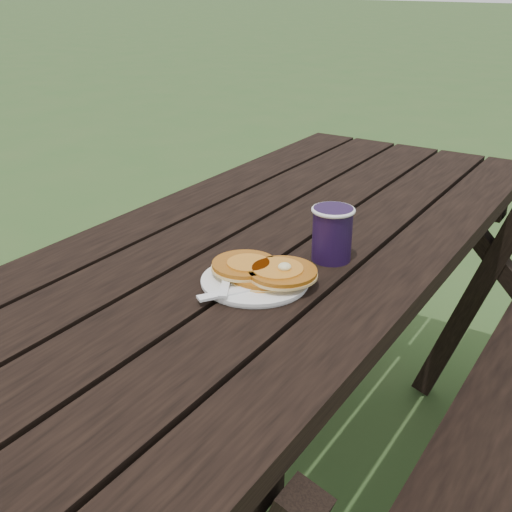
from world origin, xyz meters
The scene contains 7 objects.
ground centered at (0.00, 0.00, 0.00)m, with size 60.00×60.00×0.00m, color #305122.
picnic_table centered at (0.00, 0.00, 0.37)m, with size 1.36×1.80×0.75m.
plate centered at (0.10, -0.26, 0.76)m, with size 0.20×0.20×0.01m, color white.
pancake_stack centered at (0.11, -0.25, 0.77)m, with size 0.20×0.14×0.04m.
knife centered at (0.11, -0.31, 0.76)m, with size 0.02×0.18×0.01m, color white.
fork centered at (0.07, -0.32, 0.77)m, with size 0.03×0.16×0.01m, color white, non-canonical shape.
coffee_cup centered at (0.17, -0.08, 0.81)m, with size 0.09×0.09×0.11m.
Camera 1 is at (0.68, -1.17, 1.29)m, focal length 45.00 mm.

